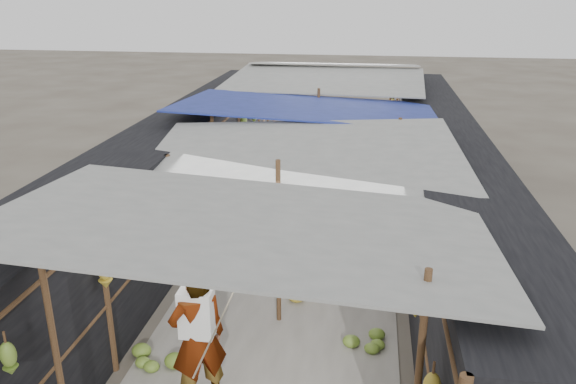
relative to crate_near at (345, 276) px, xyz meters
The scene contains 13 objects.
aisle_slab 2.42m from the crate_near, 113.40° to the left, with size 3.60×16.00×0.02m, color #9E998E.
stall_left 4.39m from the crate_near, 148.81° to the left, with size 1.40×15.00×2.30m, color black.
stall_right 2.98m from the crate_near, 51.83° to the left, with size 1.40×15.00×2.30m, color black.
crate_near is the anchor object (origin of this frame).
crate_mid 0.82m from the crate_near, 43.53° to the left, with size 0.51×0.41×0.31m, color #98774D.
crate_back 5.32m from the crate_near, 102.49° to the left, with size 0.49×0.40×0.31m, color #98774D.
black_basin 1.32m from the crate_near, 96.90° to the left, with size 0.56×0.56×0.17m, color black.
vendor_elderly 3.68m from the crate_near, 116.63° to the right, with size 0.68×0.45×1.87m, color white.
shopper_blue 2.38m from the crate_near, 131.10° to the left, with size 0.90×0.71×1.86m, color #2243AA.
vendor_seated 5.86m from the crate_near, 92.48° to the left, with size 0.59×0.34×0.91m, color #49443F.
market_canopy 3.53m from the crate_near, 109.91° to the left, with size 5.62×15.20×2.77m.
hanging_bananas 3.10m from the crate_near, 112.24° to the left, with size 3.95×14.09×0.81m.
floor_bananas 2.84m from the crate_near, 120.49° to the left, with size 3.56×10.13×0.34m.
Camera 1 is at (1.24, -4.39, 4.85)m, focal length 35.00 mm.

